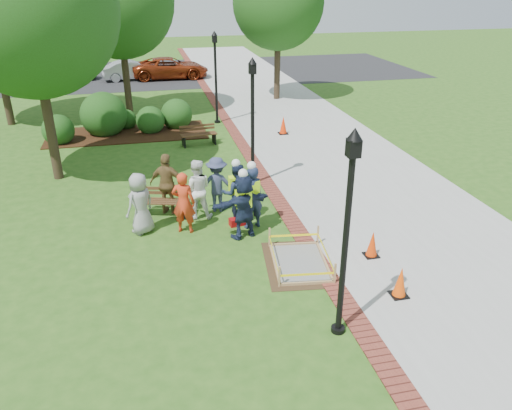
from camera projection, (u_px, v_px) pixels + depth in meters
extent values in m
plane|color=#285116|center=(247.00, 262.00, 12.53)|extent=(100.00, 100.00, 0.00)
cube|color=#9E9E99|center=(310.00, 135.00, 22.37)|extent=(6.00, 60.00, 0.02)
cube|color=maroon|center=(239.00, 140.00, 21.72)|extent=(0.50, 60.00, 0.03)
cube|color=#381E0F|center=(128.00, 134.00, 22.53)|extent=(7.00, 3.00, 0.05)
cube|color=black|center=(171.00, 73.00, 36.40)|extent=(36.00, 12.00, 0.01)
cube|color=#47331E|center=(300.00, 264.00, 12.47)|extent=(1.98, 2.50, 0.01)
cube|color=gray|center=(300.00, 263.00, 12.46)|extent=(1.42, 1.94, 0.04)
cube|color=tan|center=(300.00, 262.00, 12.45)|extent=(1.55, 2.07, 0.08)
cube|color=tan|center=(300.00, 254.00, 12.35)|extent=(1.59, 2.11, 0.55)
cube|color=yellow|center=(300.00, 253.00, 12.34)|extent=(1.53, 2.05, 0.06)
cube|color=brown|center=(163.00, 201.00, 14.76)|extent=(1.60, 0.85, 0.04)
cube|color=brown|center=(165.00, 191.00, 14.89)|extent=(1.49, 0.46, 0.25)
cube|color=black|center=(164.00, 209.00, 14.87)|extent=(1.48, 0.87, 0.45)
cube|color=#4D351A|center=(199.00, 134.00, 20.93)|extent=(1.56, 0.63, 0.04)
cube|color=#4D351A|center=(197.00, 127.00, 21.04)|extent=(1.51, 0.23, 0.24)
cube|color=black|center=(199.00, 140.00, 21.03)|extent=(1.43, 0.67, 0.44)
cube|color=black|center=(399.00, 295.00, 11.21)|extent=(0.38, 0.38, 0.05)
cone|color=#F64B07|center=(401.00, 281.00, 11.06)|extent=(0.30, 0.30, 0.70)
cube|color=black|center=(371.00, 256.00, 12.79)|extent=(0.36, 0.36, 0.05)
cone|color=red|center=(372.00, 243.00, 12.64)|extent=(0.29, 0.29, 0.67)
cube|color=black|center=(283.00, 134.00, 22.53)|extent=(0.42, 0.42, 0.05)
cone|color=#FA3107|center=(283.00, 125.00, 22.36)|extent=(0.33, 0.33, 0.76)
cube|color=maroon|center=(237.00, 222.00, 14.35)|extent=(0.48, 0.32, 0.22)
cylinder|color=black|center=(345.00, 250.00, 9.33)|extent=(0.12, 0.12, 3.80)
cube|color=black|center=(354.00, 148.00, 8.48)|extent=(0.22, 0.22, 0.32)
cone|color=black|center=(355.00, 134.00, 8.38)|extent=(0.28, 0.28, 0.22)
cylinder|color=black|center=(338.00, 329.00, 10.11)|extent=(0.28, 0.28, 0.10)
cylinder|color=black|center=(253.00, 131.00, 16.40)|extent=(0.12, 0.12, 3.80)
cube|color=black|center=(252.00, 69.00, 15.56)|extent=(0.22, 0.22, 0.32)
cone|color=black|center=(252.00, 60.00, 15.45)|extent=(0.28, 0.28, 0.22)
cylinder|color=black|center=(253.00, 183.00, 17.18)|extent=(0.28, 0.28, 0.10)
cylinder|color=black|center=(216.00, 83.00, 23.47)|extent=(0.12, 0.12, 3.80)
cube|color=black|center=(215.00, 39.00, 22.63)|extent=(0.22, 0.22, 0.32)
cone|color=black|center=(214.00, 33.00, 22.52)|extent=(0.28, 0.28, 0.22)
cylinder|color=black|center=(217.00, 122.00, 24.25)|extent=(0.28, 0.28, 0.10)
cylinder|color=#3D2D1E|center=(48.00, 114.00, 16.75)|extent=(0.33, 0.33, 4.61)
sphere|color=#1E4313|center=(29.00, 9.00, 15.36)|extent=(5.49, 5.49, 5.49)
cylinder|color=#3D2D1E|center=(126.00, 71.00, 24.63)|extent=(0.34, 0.34, 4.46)
sphere|color=#1E4313|center=(118.00, 1.00, 23.29)|extent=(5.24, 5.24, 5.24)
cylinder|color=#3D2D1E|center=(277.00, 61.00, 28.00)|extent=(0.34, 0.34, 4.25)
sphere|color=#1E4313|center=(278.00, 3.00, 26.72)|extent=(4.93, 4.93, 4.93)
cylinder|color=#3D2D1E|center=(0.00, 70.00, 22.93)|extent=(0.35, 0.35, 5.11)
sphere|color=#1E4313|center=(60.00, 143.00, 21.35)|extent=(1.34, 1.34, 1.34)
sphere|color=#1E4313|center=(106.00, 134.00, 22.58)|extent=(2.04, 2.04, 2.04)
sphere|color=#1E4313|center=(151.00, 132.00, 22.82)|extent=(1.29, 1.29, 1.29)
sphere|color=#1E4313|center=(177.00, 127.00, 23.53)|extent=(1.46, 1.46, 1.46)
sphere|color=#1E4313|center=(127.00, 128.00, 23.41)|extent=(0.95, 0.95, 0.95)
imported|color=gray|center=(140.00, 204.00, 13.64)|extent=(0.66, 0.63, 1.75)
imported|color=red|center=(184.00, 203.00, 13.67)|extent=(0.66, 0.54, 1.77)
imported|color=white|center=(197.00, 189.00, 14.49)|extent=(0.62, 0.45, 1.79)
imported|color=brown|center=(168.00, 184.00, 14.75)|extent=(0.70, 0.59, 1.87)
imported|color=#323959|center=(217.00, 185.00, 14.93)|extent=(0.61, 0.47, 1.71)
imported|color=#1C234B|center=(243.00, 206.00, 13.40)|extent=(0.67, 0.53, 1.83)
cube|color=#ABE713|center=(243.00, 197.00, 13.29)|extent=(0.42, 0.26, 0.52)
sphere|color=white|center=(243.00, 174.00, 13.00)|extent=(0.25, 0.25, 0.25)
imported|color=#171C3E|center=(252.00, 198.00, 13.90)|extent=(0.66, 0.51, 1.84)
cube|color=#ABE713|center=(252.00, 189.00, 13.79)|extent=(0.42, 0.26, 0.52)
sphere|color=white|center=(252.00, 166.00, 13.50)|extent=(0.25, 0.25, 0.25)
imported|color=#1C2A49|center=(236.00, 193.00, 14.27)|extent=(0.58, 0.39, 1.76)
cube|color=#ABE713|center=(236.00, 185.00, 14.17)|extent=(0.42, 0.26, 0.52)
sphere|color=white|center=(236.00, 163.00, 13.89)|extent=(0.25, 0.25, 0.25)
imported|color=#252628|center=(69.00, 80.00, 33.99)|extent=(2.14, 4.52, 1.44)
imported|color=#9A9A9F|center=(133.00, 80.00, 34.03)|extent=(2.47, 4.52, 1.40)
imported|color=maroon|center=(171.00, 78.00, 34.50)|extent=(2.17, 4.79, 1.55)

